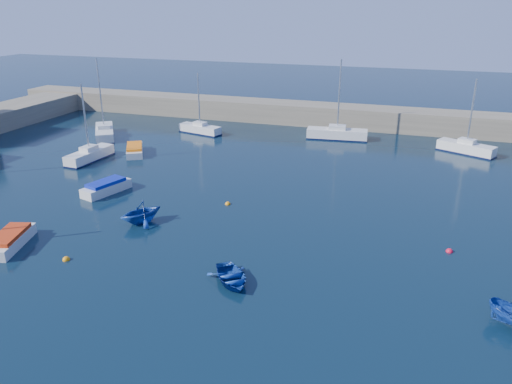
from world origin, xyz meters
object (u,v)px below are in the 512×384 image
(sailboat_3, at_px, (90,155))
(motorboat_2, at_px, (135,150))
(motorboat_0, at_px, (10,240))
(dinghy_left, at_px, (141,212))
(sailboat_4, at_px, (105,132))
(motorboat_1, at_px, (106,187))
(sailboat_6, at_px, (337,134))
(sailboat_7, at_px, (466,148))
(dinghy_center, at_px, (231,277))
(sailboat_5, at_px, (200,129))

(sailboat_3, distance_m, motorboat_2, 4.71)
(motorboat_0, height_order, dinghy_left, dinghy_left)
(sailboat_4, height_order, motorboat_1, sailboat_4)
(motorboat_2, bearing_deg, sailboat_4, 114.33)
(sailboat_4, bearing_deg, motorboat_2, -69.97)
(sailboat_4, height_order, sailboat_6, sailboat_4)
(dinghy_left, bearing_deg, sailboat_7, 79.82)
(motorboat_2, height_order, dinghy_center, motorboat_2)
(motorboat_1, relative_size, dinghy_center, 1.38)
(sailboat_7, bearing_deg, motorboat_2, 134.67)
(sailboat_7, height_order, motorboat_0, sailboat_7)
(dinghy_left, bearing_deg, motorboat_2, 154.02)
(sailboat_5, relative_size, sailboat_6, 0.79)
(motorboat_0, distance_m, dinghy_center, 15.59)
(sailboat_5, relative_size, motorboat_1, 1.60)
(sailboat_4, relative_size, dinghy_left, 2.87)
(sailboat_5, xyz_separation_m, motorboat_0, (0.57, -31.80, -0.10))
(dinghy_left, bearing_deg, dinghy_center, -0.31)
(sailboat_5, distance_m, motorboat_1, 21.22)
(sailboat_7, xyz_separation_m, motorboat_2, (-33.63, -11.28, -0.18))
(dinghy_center, bearing_deg, sailboat_3, 103.16)
(motorboat_2, xyz_separation_m, dinghy_center, (19.17, -21.20, -0.10))
(motorboat_2, height_order, dinghy_left, dinghy_left)
(sailboat_4, xyz_separation_m, dinghy_left, (17.06, -20.55, 0.23))
(sailboat_3, distance_m, sailboat_4, 9.58)
(motorboat_0, bearing_deg, sailboat_5, 74.40)
(sailboat_5, distance_m, dinghy_center, 35.37)
(sailboat_7, height_order, motorboat_1, sailboat_7)
(motorboat_0, xyz_separation_m, motorboat_1, (0.28, 10.61, 0.03))
(motorboat_1, distance_m, motorboat_2, 11.60)
(motorboat_0, relative_size, dinghy_left, 1.47)
(sailboat_3, height_order, motorboat_1, sailboat_3)
(sailboat_5, height_order, motorboat_2, sailboat_5)
(sailboat_7, distance_m, dinghy_center, 35.55)
(motorboat_0, bearing_deg, dinghy_center, -15.36)
(sailboat_7, xyz_separation_m, dinghy_left, (-23.74, -26.74, 0.22))
(motorboat_1, relative_size, dinghy_left, 1.43)
(sailboat_3, height_order, dinghy_left, sailboat_3)
(sailboat_3, distance_m, sailboat_5, 15.11)
(sailboat_6, height_order, sailboat_7, sailboat_6)
(sailboat_4, relative_size, motorboat_1, 2.01)
(dinghy_left, bearing_deg, sailboat_3, 168.88)
(sailboat_4, bearing_deg, motorboat_0, -102.61)
(sailboat_4, distance_m, motorboat_2, 8.79)
(sailboat_5, distance_m, motorboat_2, 10.69)
(dinghy_center, bearing_deg, sailboat_4, 96.61)
(sailboat_6, relative_size, dinghy_center, 2.76)
(sailboat_7, bearing_deg, sailboat_3, 138.16)
(sailboat_3, bearing_deg, dinghy_left, -37.91)
(sailboat_3, height_order, sailboat_4, sailboat_4)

